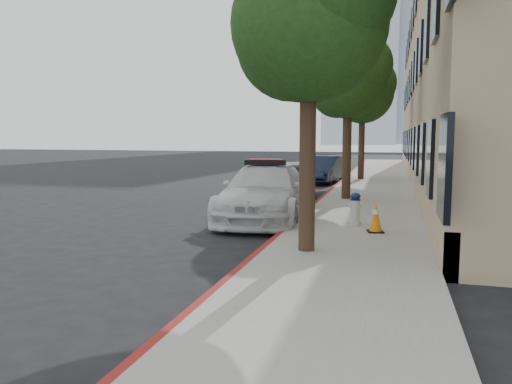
{
  "coord_description": "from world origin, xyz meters",
  "views": [
    {
      "loc": [
        4.4,
        -11.03,
        2.27
      ],
      "look_at": [
        1.43,
        -0.21,
        1.0
      ],
      "focal_mm": 35.0,
      "sensor_mm": 36.0,
      "label": 1
    }
  ],
  "objects_px": {
    "parked_car_mid": "(290,180)",
    "fire_hydrant": "(355,209)",
    "police_car": "(265,192)",
    "parked_car_far": "(324,169)",
    "traffic_cone": "(376,217)"
  },
  "relations": [
    {
      "from": "fire_hydrant",
      "to": "traffic_cone",
      "type": "xyz_separation_m",
      "value": [
        0.51,
        -0.83,
        -0.05
      ]
    },
    {
      "from": "parked_car_far",
      "to": "traffic_cone",
      "type": "distance_m",
      "value": 13.23
    },
    {
      "from": "police_car",
      "to": "fire_hydrant",
      "type": "distance_m",
      "value": 2.68
    },
    {
      "from": "parked_car_far",
      "to": "traffic_cone",
      "type": "relative_size",
      "value": 5.92
    },
    {
      "from": "traffic_cone",
      "to": "police_car",
      "type": "bearing_deg",
      "value": 148.36
    },
    {
      "from": "parked_car_mid",
      "to": "traffic_cone",
      "type": "relative_size",
      "value": 5.84
    },
    {
      "from": "fire_hydrant",
      "to": "traffic_cone",
      "type": "relative_size",
      "value": 1.16
    },
    {
      "from": "parked_car_mid",
      "to": "fire_hydrant",
      "type": "height_order",
      "value": "parked_car_mid"
    },
    {
      "from": "parked_car_far",
      "to": "police_car",
      "type": "bearing_deg",
      "value": -82.95
    },
    {
      "from": "police_car",
      "to": "parked_car_mid",
      "type": "relative_size",
      "value": 1.37
    },
    {
      "from": "parked_car_far",
      "to": "parked_car_mid",
      "type": "bearing_deg",
      "value": -85.81
    },
    {
      "from": "fire_hydrant",
      "to": "parked_car_mid",
      "type": "bearing_deg",
      "value": 98.36
    },
    {
      "from": "police_car",
      "to": "parked_car_far",
      "type": "xyz_separation_m",
      "value": [
        0.1,
        11.07,
        -0.1
      ]
    },
    {
      "from": "parked_car_mid",
      "to": "fire_hydrant",
      "type": "xyz_separation_m",
      "value": [
        2.75,
        -5.74,
        -0.13
      ]
    },
    {
      "from": "fire_hydrant",
      "to": "police_car",
      "type": "bearing_deg",
      "value": 140.58
    }
  ]
}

